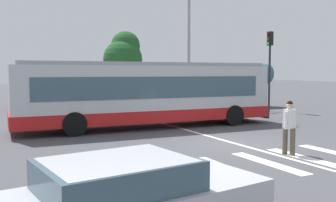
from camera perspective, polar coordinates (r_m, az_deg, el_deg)
name	(u,v)px	position (r m, az deg, el deg)	size (l,w,h in m)	color
ground_plane	(228,144)	(14.03, 9.00, -6.40)	(160.00, 160.00, 0.00)	#47474C
city_transit_bus	(147,94)	(17.81, -3.16, 1.09)	(12.37, 3.15, 3.06)	black
pedestrian_crossing_street	(289,124)	(12.49, 17.85, -3.39)	(0.55, 0.40, 1.72)	brown
foreground_sedan	(122,198)	(5.77, -7.04, -14.32)	(4.69, 2.36, 1.35)	black
parked_car_red	(31,98)	(28.17, -20.06, 0.37)	(1.94, 4.53, 1.35)	black
parked_car_silver	(67,97)	(28.93, -14.95, 0.59)	(2.26, 4.66, 1.35)	black
parked_car_white	(103,96)	(29.43, -9.73, 0.74)	(2.19, 4.64, 1.35)	black
parked_car_champagne	(136,95)	(30.45, -4.82, 0.91)	(2.09, 4.60, 1.35)	black
traffic_light_far_corner	(270,59)	(25.77, 15.12, 6.20)	(0.33, 0.32, 5.25)	#28282B
bus_stop_shelter	(242,75)	(28.47, 11.16, 3.93)	(4.72, 1.54, 3.25)	#28282B
twin_arm_street_lamp	(189,32)	(26.98, 3.18, 10.33)	(3.99, 0.32, 8.81)	#939399
background_tree_right	(124,55)	(34.34, -6.72, 6.86)	(3.50, 3.50, 6.30)	brown
crosswalk_painted_stripes	(268,163)	(11.37, 14.90, -9.02)	(6.22, 2.94, 0.01)	silver
lane_center_line	(205,135)	(15.81, 5.56, -5.13)	(0.16, 24.00, 0.01)	silver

